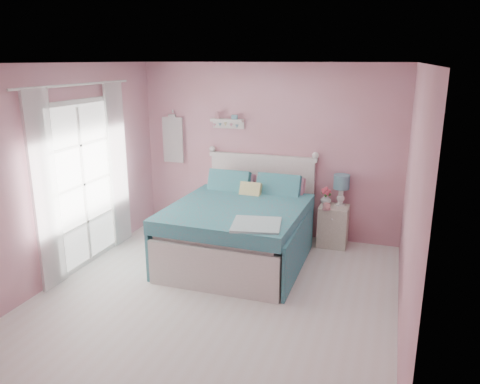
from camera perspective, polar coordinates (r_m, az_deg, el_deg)
The scene contains 13 objects.
floor at distance 5.51m, azimuth -3.07°, elevation -12.73°, with size 4.50×4.50×0.00m, color silver.
room_shell at distance 4.95m, azimuth -3.34°, elevation 3.58°, with size 4.50×4.50×4.50m.
bed at distance 6.36m, azimuth 0.10°, elevation -4.55°, with size 1.74×2.17×1.25m.
nightstand at distance 6.96m, azimuth 11.28°, elevation -4.06°, with size 0.41×0.41×0.60m.
table_lamp at distance 6.86m, azimuth 12.26°, elevation 0.95°, with size 0.23×0.23×0.46m.
vase at distance 6.92m, azimuth 10.42°, elevation -0.85°, with size 0.15×0.15×0.16m, color silver.
teacup at distance 6.70m, azimuth 10.52°, elevation -1.74°, with size 0.11×0.11×0.09m, color pink.
roses at distance 6.88m, azimuth 10.45°, elevation 0.09°, with size 0.14×0.11×0.12m.
wall_shelf at distance 7.17m, azimuth -1.54°, elevation 8.63°, with size 0.50×0.15×0.25m.
hanging_dress at distance 7.57m, azimuth -8.17°, elevation 6.30°, with size 0.34×0.03×0.72m, color white.
french_door at distance 6.37m, azimuth -18.59°, elevation 0.83°, with size 0.04×1.32×2.16m.
curtain_near at distance 5.76m, azimuth -22.65°, elevation -0.03°, with size 0.04×0.40×2.32m, color white.
curtain_far at distance 6.91m, azimuth -14.68°, elevation 3.18°, with size 0.04×0.40×2.32m, color white.
Camera 1 is at (1.80, -4.49, 2.63)m, focal length 35.00 mm.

